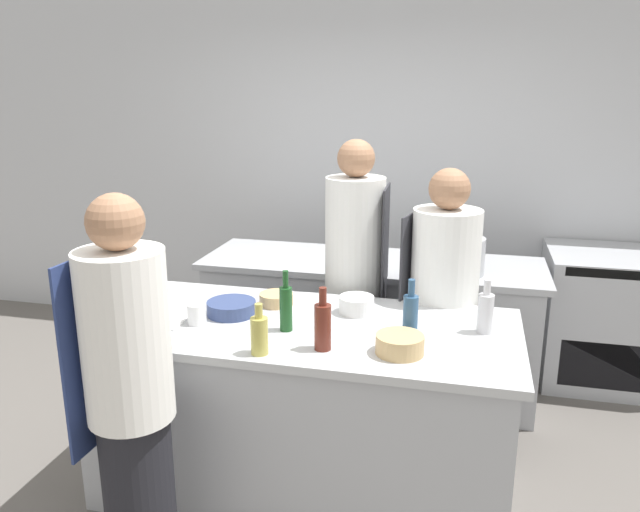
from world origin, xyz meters
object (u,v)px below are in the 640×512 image
bottle_sauce (323,325)px  bowl_ceramic_blue (400,344)px  bottle_olive_oil (410,315)px  stockpot (461,256)px  bowl_prep_small (276,299)px  cup (197,314)px  bowl_wooden_salad (231,308)px  bottle_wine (485,312)px  bowl_mixing_large (356,305)px  chef_at_stove (355,287)px  bottle_vinegar (286,307)px  chef_at_pass_far (442,315)px  bottle_cooking_oil (259,334)px  chef_at_prep_near (131,400)px  oven_range (610,318)px

bottle_sauce → bowl_ceramic_blue: (0.34, 0.04, -0.07)m
bottle_olive_oil → stockpot: bottle_olive_oil is taller
bowl_prep_small → bottle_sauce: bearing=-53.2°
cup → stockpot: 1.69m
bowl_wooden_salad → cup: size_ratio=2.44×
bottle_wine → bowl_mixing_large: 0.65m
chef_at_stove → bowl_prep_small: (-0.33, -0.48, 0.06)m
chef_at_stove → bottle_vinegar: 0.84m
chef_at_pass_far → bottle_cooking_oil: 1.21m
chef_at_prep_near → bottle_olive_oil: (1.03, 0.71, 0.19)m
bottle_olive_oil → bottle_sauce: (-0.36, -0.22, 0.00)m
chef_at_prep_near → cup: bearing=2.9°
bottle_wine → cup: (-1.36, -0.22, -0.05)m
bottle_sauce → stockpot: (0.56, 1.31, 0.00)m
chef_at_pass_far → bowl_wooden_salad: bearing=131.5°
bottle_olive_oil → stockpot: size_ratio=0.97×
bottle_olive_oil → bowl_ceramic_blue: (-0.02, -0.18, -0.07)m
bottle_olive_oil → bowl_prep_small: (-0.73, 0.28, -0.08)m
chef_at_pass_far → bowl_mixing_large: (-0.42, -0.35, 0.15)m
chef_at_stove → bowl_prep_small: size_ratio=9.73×
bottle_vinegar → bowl_wooden_salad: 0.37m
bottle_wine → chef_at_pass_far: bearing=115.2°
bottle_sauce → bowl_wooden_salad: bottle_sauce is taller
chef_at_stove → stockpot: (0.60, 0.33, 0.15)m
oven_range → bottle_vinegar: bearing=-135.2°
chef_at_stove → bowl_mixing_large: 0.52m
oven_range → bottle_wine: (-0.90, -1.60, 0.55)m
bottle_olive_oil → bottle_wine: 0.37m
bottle_vinegar → stockpot: (0.78, 1.13, -0.00)m
chef_at_prep_near → stockpot: chef_at_prep_near is taller
chef_at_prep_near → bottle_sauce: 0.85m
chef_at_prep_near → cup: chef_at_prep_near is taller
oven_range → bowl_ceramic_blue: bowl_ceramic_blue is taller
oven_range → bowl_wooden_salad: size_ratio=3.73×
bottle_cooking_oil → bowl_wooden_salad: bearing=125.3°
bottle_olive_oil → bottle_vinegar: (-0.58, -0.04, 0.00)m
bowl_wooden_salad → stockpot: bearing=42.1°
bowl_wooden_salad → stockpot: 1.49m
chef_at_stove → chef_at_pass_far: chef_at_stove is taller
bottle_wine → bowl_wooden_salad: bearing=-177.1°
bowl_prep_small → bowl_ceramic_blue: (0.71, -0.46, 0.01)m
bottle_olive_oil → bottle_sauce: bottle_sauce is taller
bottle_wine → bowl_wooden_salad: size_ratio=1.05×
bowl_mixing_large → bottle_wine: bearing=-10.0°
bottle_sauce → stockpot: bottle_sauce is taller
bottle_vinegar → chef_at_pass_far: bearing=43.1°
chef_at_pass_far → oven_range: bearing=-29.5°
bowl_ceramic_blue → bottle_vinegar: bearing=166.4°
bottle_wine → bottle_sauce: (-0.70, -0.37, 0.01)m
chef_at_pass_far → bowl_ceramic_blue: bearing=-175.6°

